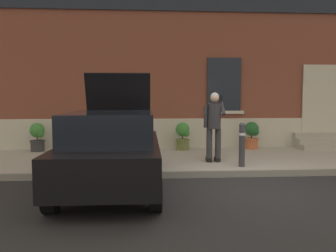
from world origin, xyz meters
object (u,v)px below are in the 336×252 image
object	(u,v)px
bollard_far_left	(99,144)
planter_terracotta	(252,135)
person_on_phone	(214,122)
bollard_near_person	(242,143)
planter_charcoal	(38,136)
planter_cream	(110,137)
planter_olive	(183,135)
hatchback_car_black	(112,148)

from	to	relation	value
bollard_far_left	planter_terracotta	world-z (taller)	bollard_far_left
bollard_far_left	person_on_phone	world-z (taller)	person_on_phone
bollard_near_person	person_on_phone	xyz separation A→B (m)	(-0.54, 0.62, 0.44)
person_on_phone	planter_charcoal	bearing A→B (deg)	164.38
bollard_far_left	planter_cream	world-z (taller)	bollard_far_left
planter_charcoal	planter_cream	bearing A→B (deg)	-6.33
planter_cream	planter_olive	size ratio (longest dim) A/B	1.00
planter_cream	planter_terracotta	bearing A→B (deg)	3.65
person_on_phone	bollard_near_person	bearing A→B (deg)	-40.98
planter_cream	planter_olive	distance (m)	2.22
planter_olive	planter_charcoal	bearing A→B (deg)	179.55
person_on_phone	planter_terracotta	world-z (taller)	person_on_phone
bollard_near_person	person_on_phone	size ratio (longest dim) A/B	0.60
planter_charcoal	planter_olive	world-z (taller)	same
hatchback_car_black	person_on_phone	world-z (taller)	hatchback_car_black
bollard_near_person	planter_terracotta	size ratio (longest dim) A/B	1.22
bollard_far_left	planter_olive	size ratio (longest dim) A/B	1.22
hatchback_car_black	bollard_near_person	xyz separation A→B (m)	(2.91, 1.30, -0.09)
bollard_far_left	planter_terracotta	distance (m)	5.27
planter_cream	planter_terracotta	world-z (taller)	same
bollard_near_person	planter_cream	bearing A→B (deg)	142.40
hatchback_car_black	planter_olive	world-z (taller)	hatchback_car_black
planter_charcoal	planter_terracotta	xyz separation A→B (m)	(6.63, 0.04, 0.00)
person_on_phone	planter_terracotta	bearing A→B (deg)	60.66
planter_charcoal	planter_terracotta	world-z (taller)	same
bollard_near_person	planter_cream	distance (m)	4.16
planter_charcoal	bollard_far_left	bearing A→B (deg)	-51.95
bollard_near_person	planter_olive	distance (m)	2.96
hatchback_car_black	planter_charcoal	bearing A→B (deg)	122.50
hatchback_car_black	planter_terracotta	xyz separation A→B (m)	(4.03, 4.11, -0.19)
bollard_near_person	planter_charcoal	world-z (taller)	bollard_near_person
bollard_far_left	planter_charcoal	bearing A→B (deg)	128.05
planter_cream	planter_olive	bearing A→B (deg)	5.43
bollard_far_left	person_on_phone	distance (m)	2.89
bollard_far_left	planter_cream	bearing A→B (deg)	89.27
planter_olive	person_on_phone	bearing A→B (deg)	-75.73
planter_terracotta	planter_olive	bearing A→B (deg)	-178.15
hatchback_car_black	planter_olive	bearing A→B (deg)	65.72
person_on_phone	planter_olive	bearing A→B (deg)	112.18
bollard_near_person	planter_olive	world-z (taller)	bollard_near_person
bollard_far_left	planter_cream	xyz separation A→B (m)	(0.03, 2.54, -0.11)
planter_charcoal	planter_cream	world-z (taller)	same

